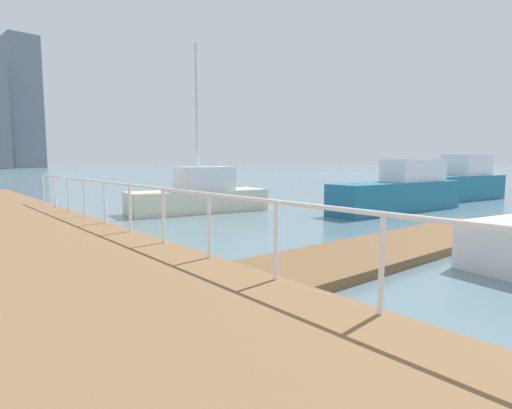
% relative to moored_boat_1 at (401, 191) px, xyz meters
% --- Properties ---
extents(ground_plane, '(300.00, 300.00, 0.00)m').
position_rel_moored_boat_1_xyz_m(ground_plane, '(-7.83, 7.67, -0.79)').
color(ground_plane, slate).
extents(floating_dock, '(10.12, 2.00, 0.18)m').
position_rel_moored_boat_1_xyz_m(floating_dock, '(-6.27, -3.83, -0.70)').
color(floating_dock, brown).
rests_on(floating_dock, ground_plane).
extents(boardwalk_railing, '(0.06, 24.25, 1.08)m').
position_rel_moored_boat_1_xyz_m(boardwalk_railing, '(-10.98, -3.94, 0.44)').
color(boardwalk_railing, white).
rests_on(boardwalk_railing, boardwalk).
extents(moored_boat_1, '(6.63, 1.89, 2.03)m').
position_rel_moored_boat_1_xyz_m(moored_boat_1, '(0.00, 0.00, 0.00)').
color(moored_boat_1, '#1E6B8C').
rests_on(moored_boat_1, ground_plane).
extents(moored_boat_2, '(5.55, 2.50, 6.37)m').
position_rel_moored_boat_1_xyz_m(moored_boat_2, '(-6.20, 4.87, -0.13)').
color(moored_boat_2, beige).
rests_on(moored_boat_2, ground_plane).
extents(moored_boat_4, '(6.17, 2.48, 2.28)m').
position_rel_moored_boat_1_xyz_m(moored_boat_4, '(6.56, 0.70, 0.06)').
color(moored_boat_4, '#1E6B8C').
rests_on(moored_boat_4, ground_plane).
extents(skyline_tower_3, '(8.85, 14.19, 35.42)m').
position_rel_moored_boat_1_xyz_m(skyline_tower_3, '(9.06, 122.65, 16.92)').
color(skyline_tower_3, slate).
rests_on(skyline_tower_3, ground_plane).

